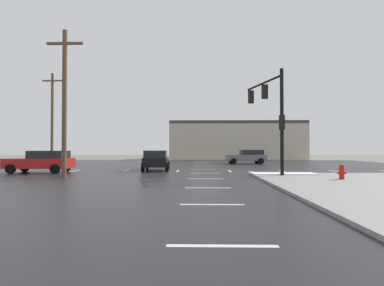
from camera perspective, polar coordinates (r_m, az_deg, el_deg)
The scene contains 12 objects.
ground_plane at distance 23.52m, azimuth 2.21°, elevation -5.32°, with size 120.00×120.00×0.00m, color slate.
road_asphalt at distance 23.52m, azimuth 2.21°, elevation -5.29°, with size 44.00×44.00×0.02m, color #232326.
snow_strip_curbside at distance 20.26m, azimuth 16.78°, elevation -5.48°, with size 4.00×1.60×0.06m, color white.
lane_markings at distance 22.21m, azimuth 5.40°, elevation -5.51°, with size 36.15×36.15×0.01m.
traffic_signal_mast at distance 20.54m, azimuth 14.63°, elevation 6.44°, with size 1.50×4.80×6.49m.
fire_hydrant at distance 17.90m, azimuth 26.20°, elevation -4.84°, with size 0.48×0.26×0.79m.
strip_building_background at distance 51.89m, azimuth 8.20°, elevation 0.45°, with size 21.80×8.00×6.17m.
sedan_grey at distance 35.38m, azimuth 10.27°, elevation -2.48°, with size 4.62×2.22×1.58m.
sedan_red at distance 24.33m, azimuth -26.27°, elevation -3.06°, with size 4.57×2.10×1.58m.
sedan_black at distance 24.52m, azimuth -6.72°, elevation -3.14°, with size 2.25×4.62×1.58m.
utility_pole_mid at distance 19.97m, azimuth -22.75°, elevation 7.39°, with size 2.20×0.28×8.89m.
utility_pole_far at distance 35.97m, azimuth -24.69°, elevation 4.45°, with size 2.20×0.28×9.83m.
Camera 1 is at (-0.43, -23.45, 1.76)m, focal length 28.51 mm.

